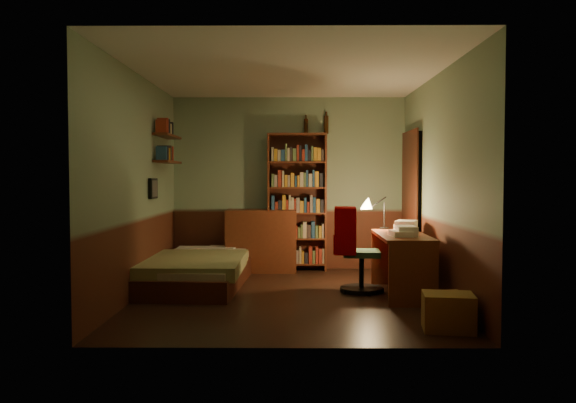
{
  "coord_description": "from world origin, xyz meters",
  "views": [
    {
      "loc": [
        0.05,
        -6.52,
        1.39
      ],
      "look_at": [
        0.0,
        0.25,
        1.1
      ],
      "focal_mm": 35.0,
      "sensor_mm": 36.0,
      "label": 1
    }
  ],
  "objects_px": {
    "bed": "(196,260)",
    "desk_lamp": "(384,207)",
    "office_chair": "(362,256)",
    "cardboard_box_b": "(446,306)",
    "bookshelf": "(297,202)",
    "dresser": "(261,240)",
    "mini_stereo": "(287,205)",
    "desk": "(402,264)",
    "cardboard_box_a": "(448,312)"
  },
  "relations": [
    {
      "from": "office_chair",
      "to": "cardboard_box_b",
      "type": "relative_size",
      "value": 2.38
    },
    {
      "from": "cardboard_box_b",
      "to": "desk_lamp",
      "type": "bearing_deg",
      "value": 99.67
    },
    {
      "from": "bed",
      "to": "bookshelf",
      "type": "distance_m",
      "value": 1.89
    },
    {
      "from": "dresser",
      "to": "desk",
      "type": "distance_m",
      "value": 2.43
    },
    {
      "from": "office_chair",
      "to": "desk",
      "type": "bearing_deg",
      "value": -16.09
    },
    {
      "from": "dresser",
      "to": "desk_lamp",
      "type": "xyz_separation_m",
      "value": [
        1.66,
        -1.0,
        0.55
      ]
    },
    {
      "from": "mini_stereo",
      "to": "bookshelf",
      "type": "distance_m",
      "value": 0.16
    },
    {
      "from": "bookshelf",
      "to": "cardboard_box_a",
      "type": "height_order",
      "value": "bookshelf"
    },
    {
      "from": "dresser",
      "to": "office_chair",
      "type": "height_order",
      "value": "dresser"
    },
    {
      "from": "office_chair",
      "to": "mini_stereo",
      "type": "bearing_deg",
      "value": 124.2
    },
    {
      "from": "bed",
      "to": "office_chair",
      "type": "bearing_deg",
      "value": -7.87
    },
    {
      "from": "bed",
      "to": "desk_lamp",
      "type": "relative_size",
      "value": 3.77
    },
    {
      "from": "desk_lamp",
      "to": "mini_stereo",
      "type": "bearing_deg",
      "value": 138.3
    },
    {
      "from": "bed",
      "to": "office_chair",
      "type": "height_order",
      "value": "office_chair"
    },
    {
      "from": "office_chair",
      "to": "desk_lamp",
      "type": "bearing_deg",
      "value": 59.33
    },
    {
      "from": "bed",
      "to": "mini_stereo",
      "type": "distance_m",
      "value": 1.8
    },
    {
      "from": "bed",
      "to": "mini_stereo",
      "type": "xyz_separation_m",
      "value": [
        1.16,
        1.21,
        0.65
      ]
    },
    {
      "from": "desk",
      "to": "cardboard_box_a",
      "type": "xyz_separation_m",
      "value": [
        0.12,
        -1.56,
        -0.19
      ]
    },
    {
      "from": "dresser",
      "to": "office_chair",
      "type": "xyz_separation_m",
      "value": [
        1.3,
        -1.5,
        -0.02
      ]
    },
    {
      "from": "dresser",
      "to": "cardboard_box_b",
      "type": "relative_size",
      "value": 2.79
    },
    {
      "from": "bookshelf",
      "to": "desk",
      "type": "distance_m",
      "value": 2.24
    },
    {
      "from": "dresser",
      "to": "mini_stereo",
      "type": "xyz_separation_m",
      "value": [
        0.38,
        0.12,
        0.52
      ]
    },
    {
      "from": "desk_lamp",
      "to": "office_chair",
      "type": "xyz_separation_m",
      "value": [
        -0.35,
        -0.5,
        -0.57
      ]
    },
    {
      "from": "desk_lamp",
      "to": "bed",
      "type": "bearing_deg",
      "value": -178.35
    },
    {
      "from": "bookshelf",
      "to": "cardboard_box_b",
      "type": "xyz_separation_m",
      "value": [
        1.44,
        -2.91,
        -0.89
      ]
    },
    {
      "from": "bed",
      "to": "cardboard_box_a",
      "type": "bearing_deg",
      "value": -35.49
    },
    {
      "from": "mini_stereo",
      "to": "desk_lamp",
      "type": "distance_m",
      "value": 1.7
    },
    {
      "from": "desk",
      "to": "dresser",
      "type": "bearing_deg",
      "value": 137.18
    },
    {
      "from": "mini_stereo",
      "to": "bookshelf",
      "type": "relative_size",
      "value": 0.11
    },
    {
      "from": "cardboard_box_b",
      "to": "bookshelf",
      "type": "bearing_deg",
      "value": 116.29
    },
    {
      "from": "bookshelf",
      "to": "cardboard_box_b",
      "type": "relative_size",
      "value": 5.54
    },
    {
      "from": "bed",
      "to": "desk",
      "type": "height_order",
      "value": "desk"
    },
    {
      "from": "dresser",
      "to": "cardboard_box_b",
      "type": "distance_m",
      "value": 3.46
    },
    {
      "from": "mini_stereo",
      "to": "desk_lamp",
      "type": "bearing_deg",
      "value": -20.2
    },
    {
      "from": "bed",
      "to": "desk",
      "type": "distance_m",
      "value": 2.6
    },
    {
      "from": "bed",
      "to": "dresser",
      "type": "bearing_deg",
      "value": 57.6
    },
    {
      "from": "bookshelf",
      "to": "cardboard_box_a",
      "type": "relative_size",
      "value": 4.55
    },
    {
      "from": "cardboard_box_b",
      "to": "dresser",
      "type": "bearing_deg",
      "value": 124.86
    },
    {
      "from": "office_chair",
      "to": "cardboard_box_a",
      "type": "relative_size",
      "value": 1.96
    },
    {
      "from": "bed",
      "to": "desk_lamp",
      "type": "height_order",
      "value": "desk_lamp"
    },
    {
      "from": "dresser",
      "to": "desk_lamp",
      "type": "relative_size",
      "value": 1.77
    },
    {
      "from": "dresser",
      "to": "mini_stereo",
      "type": "distance_m",
      "value": 0.66
    },
    {
      "from": "desk_lamp",
      "to": "office_chair",
      "type": "distance_m",
      "value": 0.84
    },
    {
      "from": "mini_stereo",
      "to": "desk",
      "type": "relative_size",
      "value": 0.17
    },
    {
      "from": "office_chair",
      "to": "cardboard_box_b",
      "type": "height_order",
      "value": "office_chair"
    },
    {
      "from": "bed",
      "to": "office_chair",
      "type": "distance_m",
      "value": 2.13
    },
    {
      "from": "desk_lamp",
      "to": "cardboard_box_b",
      "type": "xyz_separation_m",
      "value": [
        0.31,
        -1.83,
        -0.88
      ]
    },
    {
      "from": "office_chair",
      "to": "cardboard_box_a",
      "type": "xyz_separation_m",
      "value": [
        0.58,
        -1.73,
        -0.27
      ]
    },
    {
      "from": "desk",
      "to": "cardboard_box_b",
      "type": "distance_m",
      "value": 1.2
    },
    {
      "from": "bed",
      "to": "desk_lamp",
      "type": "distance_m",
      "value": 2.53
    }
  ]
}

